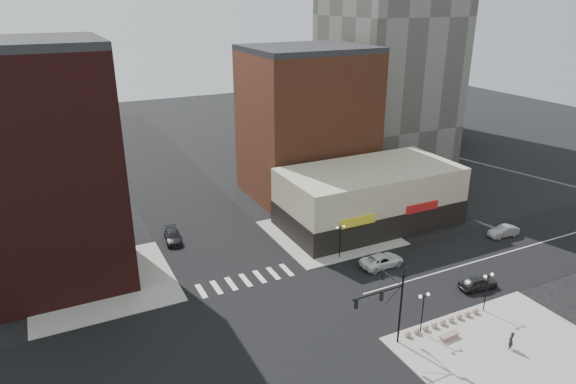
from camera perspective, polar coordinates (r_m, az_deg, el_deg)
ground at (r=51.74m, az=-1.14°, el=-13.92°), size 240.00×240.00×0.00m
road_ew at (r=51.74m, az=-1.14°, el=-13.91°), size 200.00×14.00×0.02m
road_ns at (r=51.74m, az=-1.14°, el=-13.91°), size 14.00×200.00×0.02m
sidewalk_nw at (r=60.74m, az=-19.94°, el=-9.52°), size 15.00×15.00×0.12m
sidewalk_ne at (r=68.78m, az=4.64°, el=-4.53°), size 15.00×15.00×0.12m
sidewalk_se at (r=51.22m, az=23.43°, el=-16.25°), size 18.00×14.00×0.12m
building_nw at (r=59.48m, az=-26.20°, el=2.06°), size 16.00×15.00×25.00m
building_ne_midrise at (r=79.56m, az=2.12°, el=7.44°), size 18.00×15.00×22.00m
building_ne_row at (r=71.18m, az=9.01°, el=-0.98°), size 24.20×12.20×8.00m
traffic_signal at (r=46.68m, az=11.29°, el=-11.33°), size 5.59×3.09×7.77m
street_lamp_se_a at (r=49.58m, az=14.82°, el=-11.86°), size 1.22×0.32×4.16m
street_lamp_se_b at (r=54.64m, az=21.29°, el=-9.39°), size 1.22×0.32×4.16m
street_lamp_ne at (r=61.22m, az=5.83°, el=-4.59°), size 1.22×0.32×4.16m
bollard_row at (r=52.73m, az=16.82°, el=-13.64°), size 9.00×0.60×0.60m
white_suv at (r=61.31m, az=10.40°, el=-7.48°), size 5.41×2.64×1.48m
dark_sedan_east at (r=59.65m, az=20.36°, el=-9.41°), size 4.52×2.21×1.48m
silver_sedan at (r=73.14m, az=22.82°, el=-4.05°), size 4.37×1.80×1.41m
dark_sedan_north at (r=67.71m, az=-12.68°, el=-4.85°), size 2.50×4.97×1.38m
pedestrian at (r=51.34m, az=23.53°, el=-14.90°), size 0.71×0.54×1.74m
stone_bench at (r=51.10m, az=17.47°, el=-15.04°), size 1.99×0.71×0.46m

